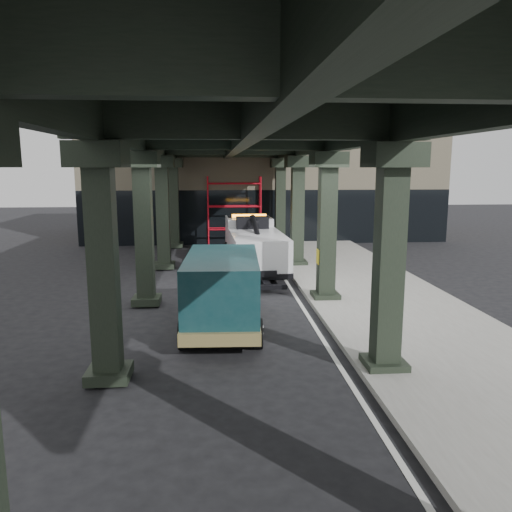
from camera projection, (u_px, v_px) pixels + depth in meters
name	position (u px, v px, depth m)	size (l,w,h in m)	color
ground	(254.00, 321.00, 14.84)	(90.00, 90.00, 0.00)	black
sidewalk	(379.00, 298.00, 17.15)	(5.00, 40.00, 0.15)	gray
lane_stripe	(299.00, 302.00, 16.94)	(0.12, 38.00, 0.01)	silver
viaduct	(236.00, 137.00, 15.82)	(7.40, 32.00, 6.40)	black
building	(260.00, 175.00, 33.93)	(22.00, 10.00, 8.00)	#C6B793
scaffolding	(234.00, 209.00, 28.84)	(3.08, 0.88, 4.00)	red
tow_truck	(253.00, 243.00, 22.00)	(2.49, 7.59, 2.46)	black
towed_van	(222.00, 289.00, 14.01)	(2.32, 5.35, 2.13)	#10353A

